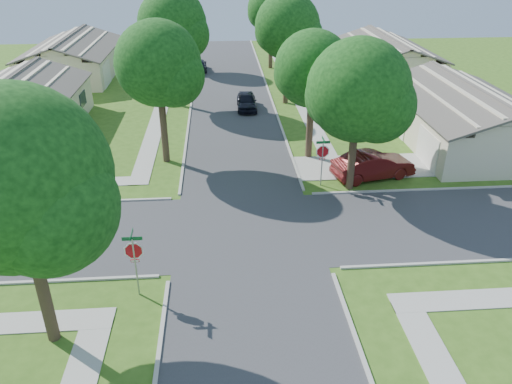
{
  "coord_description": "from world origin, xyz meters",
  "views": [
    {
      "loc": [
        -1.14,
        -21.39,
        13.25
      ],
      "look_at": [
        0.58,
        1.03,
        1.6
      ],
      "focal_mm": 35.0,
      "sensor_mm": 36.0,
      "label": 1
    }
  ],
  "objects_px": {
    "car_driveway": "(373,165)",
    "tree_w_near": "(159,68)",
    "tree_sw_corner": "(19,186)",
    "car_curb_west": "(199,65)",
    "house_nw_far": "(74,61)",
    "tree_ne_corner": "(359,95)",
    "stop_sign_sw": "(134,253)",
    "tree_e_far": "(272,11)",
    "house_ne_near": "(462,121)",
    "house_nw_near": "(17,114)",
    "tree_e_near": "(313,72)",
    "tree_w_mid": "(173,28)",
    "house_ne_far": "(385,63)",
    "stop_sign_ne": "(323,154)",
    "car_curb_east": "(247,101)",
    "tree_e_mid": "(288,29)",
    "tree_w_far": "(183,17)"
  },
  "relations": [
    {
      "from": "tree_e_near",
      "to": "car_curb_east",
      "type": "relative_size",
      "value": 2.04
    },
    {
      "from": "tree_w_far",
      "to": "house_ne_far",
      "type": "height_order",
      "value": "tree_w_far"
    },
    {
      "from": "tree_e_mid",
      "to": "stop_sign_ne",
      "type": "bearing_deg",
      "value": -90.2
    },
    {
      "from": "stop_sign_ne",
      "to": "tree_e_near",
      "type": "xyz_separation_m",
      "value": [
        0.05,
        4.31,
        3.61
      ]
    },
    {
      "from": "tree_e_far",
      "to": "house_ne_far",
      "type": "distance_m",
      "value": 13.09
    },
    {
      "from": "tree_w_near",
      "to": "car_curb_east",
      "type": "height_order",
      "value": "tree_w_near"
    },
    {
      "from": "tree_e_mid",
      "to": "tree_w_far",
      "type": "bearing_deg",
      "value": 125.9
    },
    {
      "from": "tree_e_near",
      "to": "tree_w_mid",
      "type": "xyz_separation_m",
      "value": [
        -9.39,
        12.0,
        0.85
      ]
    },
    {
      "from": "house_ne_near",
      "to": "house_nw_near",
      "type": "height_order",
      "value": "same"
    },
    {
      "from": "tree_w_near",
      "to": "house_nw_near",
      "type": "height_order",
      "value": "tree_w_near"
    },
    {
      "from": "stop_sign_ne",
      "to": "tree_e_mid",
      "type": "height_order",
      "value": "tree_e_mid"
    },
    {
      "from": "tree_w_far",
      "to": "tree_sw_corner",
      "type": "bearing_deg",
      "value": -93.89
    },
    {
      "from": "tree_sw_corner",
      "to": "house_ne_far",
      "type": "bearing_deg",
      "value": 56.94
    },
    {
      "from": "tree_ne_corner",
      "to": "car_curb_east",
      "type": "distance_m",
      "value": 16.89
    },
    {
      "from": "tree_sw_corner",
      "to": "car_curb_west",
      "type": "relative_size",
      "value": 2.22
    },
    {
      "from": "tree_e_far",
      "to": "tree_ne_corner",
      "type": "xyz_separation_m",
      "value": [
        1.61,
        -29.8,
        -0.39
      ]
    },
    {
      "from": "tree_e_mid",
      "to": "tree_sw_corner",
      "type": "height_order",
      "value": "tree_sw_corner"
    },
    {
      "from": "tree_e_near",
      "to": "tree_w_mid",
      "type": "height_order",
      "value": "tree_w_mid"
    },
    {
      "from": "tree_sw_corner",
      "to": "tree_ne_corner",
      "type": "distance_m",
      "value": 17.78
    },
    {
      "from": "stop_sign_sw",
      "to": "tree_ne_corner",
      "type": "relative_size",
      "value": 0.34
    },
    {
      "from": "car_driveway",
      "to": "house_ne_near",
      "type": "bearing_deg",
      "value": -68.77
    },
    {
      "from": "tree_ne_corner",
      "to": "stop_sign_sw",
      "type": "bearing_deg",
      "value": -141.16
    },
    {
      "from": "car_driveway",
      "to": "car_curb_east",
      "type": "distance_m",
      "value": 15.6
    },
    {
      "from": "house_nw_far",
      "to": "car_driveway",
      "type": "relative_size",
      "value": 2.73
    },
    {
      "from": "stop_sign_ne",
      "to": "tree_e_mid",
      "type": "distance_m",
      "value": 16.84
    },
    {
      "from": "stop_sign_ne",
      "to": "house_nw_far",
      "type": "bearing_deg",
      "value": 127.16
    },
    {
      "from": "tree_ne_corner",
      "to": "house_ne_far",
      "type": "height_order",
      "value": "tree_ne_corner"
    },
    {
      "from": "car_driveway",
      "to": "car_curb_west",
      "type": "height_order",
      "value": "car_driveway"
    },
    {
      "from": "tree_w_mid",
      "to": "tree_sw_corner",
      "type": "relative_size",
      "value": 1.0
    },
    {
      "from": "tree_ne_corner",
      "to": "house_ne_far",
      "type": "bearing_deg",
      "value": 68.77
    },
    {
      "from": "stop_sign_sw",
      "to": "tree_w_mid",
      "type": "distance_m",
      "value": 26.09
    },
    {
      "from": "tree_e_near",
      "to": "house_nw_near",
      "type": "relative_size",
      "value": 0.61
    },
    {
      "from": "house_ne_far",
      "to": "stop_sign_ne",
      "type": "bearing_deg",
      "value": -114.93
    },
    {
      "from": "house_nw_far",
      "to": "car_curb_west",
      "type": "bearing_deg",
      "value": 5.39
    },
    {
      "from": "tree_w_near",
      "to": "house_nw_near",
      "type": "xyz_separation_m",
      "value": [
        -11.35,
        5.99,
        -4.6
      ]
    },
    {
      "from": "tree_w_mid",
      "to": "car_curb_west",
      "type": "distance_m",
      "value": 13.61
    },
    {
      "from": "stop_sign_ne",
      "to": "house_nw_far",
      "type": "height_order",
      "value": "house_nw_far"
    },
    {
      "from": "tree_sw_corner",
      "to": "car_curb_west",
      "type": "xyz_separation_m",
      "value": [
        4.24,
        40.2,
        -5.64
      ]
    },
    {
      "from": "tree_ne_corner",
      "to": "tree_e_far",
      "type": "bearing_deg",
      "value": 93.09
    },
    {
      "from": "tree_e_near",
      "to": "house_nw_far",
      "type": "relative_size",
      "value": 0.61
    },
    {
      "from": "tree_e_mid",
      "to": "house_ne_far",
      "type": "bearing_deg",
      "value": 35.42
    },
    {
      "from": "tree_w_mid",
      "to": "car_curb_west",
      "type": "height_order",
      "value": "tree_w_mid"
    },
    {
      "from": "tree_e_far",
      "to": "car_curb_west",
      "type": "height_order",
      "value": "tree_e_far"
    },
    {
      "from": "stop_sign_ne",
      "to": "car_curb_east",
      "type": "relative_size",
      "value": 0.73
    },
    {
      "from": "tree_e_near",
      "to": "tree_w_near",
      "type": "distance_m",
      "value": 9.41
    },
    {
      "from": "tree_sw_corner",
      "to": "house_ne_near",
      "type": "distance_m",
      "value": 29.92
    },
    {
      "from": "tree_w_near",
      "to": "car_curb_west",
      "type": "bearing_deg",
      "value": 86.58
    },
    {
      "from": "car_driveway",
      "to": "tree_w_near",
      "type": "bearing_deg",
      "value": 61.16
    },
    {
      "from": "tree_e_mid",
      "to": "tree_w_far",
      "type": "xyz_separation_m",
      "value": [
        -9.41,
        13.0,
        -0.75
      ]
    },
    {
      "from": "car_curb_west",
      "to": "car_driveway",
      "type": "bearing_deg",
      "value": 109.41
    }
  ]
}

